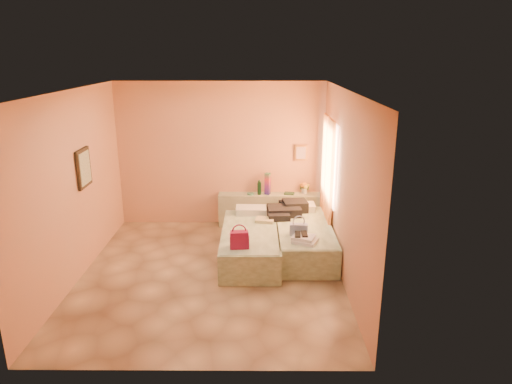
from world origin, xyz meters
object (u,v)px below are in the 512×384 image
green_book (289,193)px  magenta_handbag (239,239)px  bed_right (303,239)px  water_bottle (259,188)px  flower_vase (304,187)px  blue_handbag (299,229)px  headboard_ledge (271,210)px  bed_left (250,244)px  towel_stack (305,239)px

green_book → magenta_handbag: bearing=-99.3°
bed_right → water_bottle: bearing=120.0°
flower_vase → magenta_handbag: bearing=-117.7°
bed_right → blue_handbag: bearing=-107.6°
bed_right → magenta_handbag: bearing=-139.7°
headboard_ledge → bed_right: (0.52, -1.31, -0.08)m
water_bottle → blue_handbag: (0.63, -1.68, -0.20)m
headboard_ledge → green_book: (0.36, -0.01, 0.34)m
bed_left → towel_stack: size_ratio=5.71×
green_book → flower_vase: size_ratio=0.72×
water_bottle → green_book: (0.58, 0.02, -0.12)m
flower_vase → headboard_ledge: bearing=-175.6°
blue_handbag → magenta_handbag: bearing=-148.7°
bed_right → green_book: (-0.17, 1.30, 0.42)m
magenta_handbag → green_book: bearing=63.2°
bed_left → flower_vase: 1.94m
headboard_ledge → bed_left: size_ratio=1.02×
magenta_handbag → headboard_ledge: bearing=71.7°
headboard_ledge → bed_left: 1.55m
green_book → flower_vase: flower_vase is taller
magenta_handbag → towel_stack: magenta_handbag is taller
green_book → magenta_handbag: 2.38m
headboard_ledge → bed_left: headboard_ledge is taller
bed_right → green_book: size_ratio=10.55×
bed_right → water_bottle: (-0.75, 1.28, 0.54)m
headboard_ledge → magenta_handbag: bearing=-103.4°
blue_handbag → towel_stack: blue_handbag is taller
water_bottle → towel_stack: bearing=-70.5°
bed_left → water_bottle: water_bottle is taller
flower_vase → magenta_handbag: 2.56m
bed_right → magenta_handbag: size_ratio=7.04×
headboard_ledge → flower_vase: bearing=4.4°
water_bottle → blue_handbag: 1.80m
water_bottle → bed_left: bearing=-95.8°
headboard_ledge → towel_stack: (0.48, -2.01, 0.23)m
blue_handbag → green_book: bearing=94.2°
bed_left → magenta_handbag: bearing=-102.5°
headboard_ledge → towel_stack: 2.08m
water_bottle → magenta_handbag: bearing=-97.9°
bed_left → water_bottle: size_ratio=7.27×
headboard_ledge → magenta_handbag: size_ratio=7.21×
towel_stack → bed_right: bearing=86.1°
flower_vase → towel_stack: 2.08m
blue_handbag → towel_stack: (0.08, -0.30, -0.04)m
bed_right → water_bottle: size_ratio=7.27×
headboard_ledge → blue_handbag: 1.77m
water_bottle → headboard_ledge: bearing=7.0°
bed_right → magenta_handbag: (-1.05, -0.91, 0.38)m
flower_vase → green_book: bearing=-169.1°
blue_handbag → towel_stack: bearing=-73.3°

